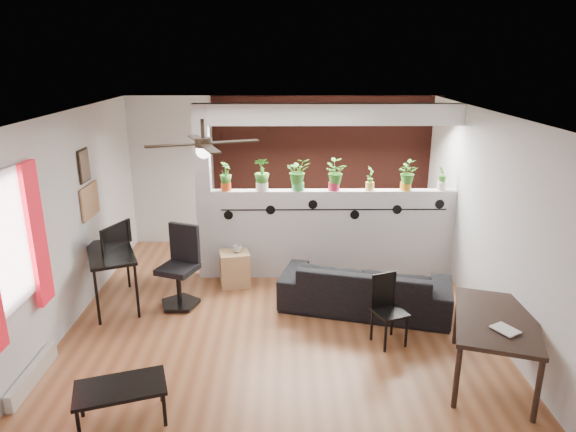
{
  "coord_description": "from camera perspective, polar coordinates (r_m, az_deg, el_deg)",
  "views": [
    {
      "loc": [
        0.06,
        -5.79,
        3.25
      ],
      "look_at": [
        0.12,
        0.6,
        1.24
      ],
      "focal_mm": 32.0,
      "sensor_mm": 36.0,
      "label": 1
    }
  ],
  "objects": [
    {
      "name": "computer_desk",
      "position": [
        7.19,
        -19.08,
        -4.29
      ],
      "size": [
        0.93,
        1.2,
        0.77
      ],
      "color": "black",
      "rests_on": "ground"
    },
    {
      "name": "vine_decal",
      "position": [
        7.55,
        5.12,
        0.7
      ],
      "size": [
        3.31,
        0.01,
        0.3
      ],
      "color": "black",
      "rests_on": "partition_wall"
    },
    {
      "name": "sofa",
      "position": [
        6.92,
        8.55,
        -7.87
      ],
      "size": [
        2.24,
        1.34,
        0.61
      ],
      "primitive_type": "imported",
      "rotation": [
        0.0,
        0.0,
        2.88
      ],
      "color": "black",
      "rests_on": "ground"
    },
    {
      "name": "book",
      "position": [
        5.41,
        22.39,
        -11.86
      ],
      "size": [
        0.28,
        0.3,
        0.02
      ],
      "primitive_type": "imported",
      "rotation": [
        0.0,
        0.0,
        0.51
      ],
      "color": "gray",
      "rests_on": "dining_table"
    },
    {
      "name": "potted_plant_5",
      "position": [
        7.69,
        13.02,
        4.5
      ],
      "size": [
        0.24,
        0.27,
        0.44
      ],
      "color": "orange",
      "rests_on": "partition_wall"
    },
    {
      "name": "partition_wall",
      "position": [
        7.76,
        4.98,
        -1.96
      ],
      "size": [
        3.6,
        0.18,
        1.35
      ],
      "primitive_type": "cube",
      "color": "#BCBCC1",
      "rests_on": "ground"
    },
    {
      "name": "corkboard",
      "position": [
        7.48,
        -21.15,
        1.57
      ],
      "size": [
        0.03,
        0.6,
        0.45
      ],
      "primitive_type": "cube",
      "color": "#9D6F4C",
      "rests_on": "room_shell"
    },
    {
      "name": "office_chair",
      "position": [
        7.05,
        -11.84,
        -6.06
      ],
      "size": [
        0.59,
        0.6,
        1.09
      ],
      "color": "black",
      "rests_on": "ground"
    },
    {
      "name": "potted_plant_2",
      "position": [
        7.47,
        1.12,
        4.77
      ],
      "size": [
        0.28,
        0.24,
        0.48
      ],
      "color": "#349147",
      "rests_on": "partition_wall"
    },
    {
      "name": "coffee_table",
      "position": [
        5.15,
        -18.13,
        -17.89
      ],
      "size": [
        0.91,
        0.67,
        0.38
      ],
      "color": "black",
      "rests_on": "ground"
    },
    {
      "name": "potted_plant_4",
      "position": [
        7.59,
        9.12,
        4.29
      ],
      "size": [
        0.2,
        0.22,
        0.37
      ],
      "color": "#E1B74F",
      "rests_on": "partition_wall"
    },
    {
      "name": "cube_shelf",
      "position": [
        7.6,
        -5.93,
        -5.83
      ],
      "size": [
        0.49,
        0.45,
        0.51
      ],
      "primitive_type": "cube",
      "rotation": [
        0.0,
        0.0,
        0.2
      ],
      "color": "tan",
      "rests_on": "ground"
    },
    {
      "name": "potted_plant_6",
      "position": [
        7.83,
        16.76,
        4.15
      ],
      "size": [
        0.2,
        0.22,
        0.36
      ],
      "color": "silver",
      "rests_on": "partition_wall"
    },
    {
      "name": "pier_column",
      "position": [
        7.63,
        -9.34,
        2.45
      ],
      "size": [
        0.22,
        0.2,
        2.6
      ],
      "primitive_type": "cube",
      "color": "#BCBCC1",
      "rests_on": "ground"
    },
    {
      "name": "monitor",
      "position": [
        7.27,
        -18.85,
        -2.64
      ],
      "size": [
        0.32,
        0.17,
        0.18
      ],
      "primitive_type": "imported",
      "rotation": [
        0.0,
        0.0,
        1.19
      ],
      "color": "black",
      "rests_on": "computer_desk"
    },
    {
      "name": "potted_plant_0",
      "position": [
        7.52,
        -6.95,
        4.48
      ],
      "size": [
        0.2,
        0.23,
        0.42
      ],
      "color": "#D54B19",
      "rests_on": "partition_wall"
    },
    {
      "name": "room_shell",
      "position": [
        6.1,
        -1.06,
        -1.13
      ],
      "size": [
        6.3,
        7.1,
        2.9
      ],
      "color": "brown",
      "rests_on": "ground"
    },
    {
      "name": "dining_table",
      "position": [
        5.73,
        22.09,
        -11.11
      ],
      "size": [
        1.14,
        1.46,
        0.7
      ],
      "color": "black",
      "rests_on": "ground"
    },
    {
      "name": "folding_chair",
      "position": [
        6.16,
        10.9,
        -9.41
      ],
      "size": [
        0.45,
        0.45,
        0.84
      ],
      "color": "black",
      "rests_on": "ground"
    },
    {
      "name": "framed_art",
      "position": [
        7.32,
        -21.73,
        5.22
      ],
      "size": [
        0.03,
        0.34,
        0.44
      ],
      "color": "#8C7259",
      "rests_on": "room_shell"
    },
    {
      "name": "potted_plant_1",
      "position": [
        7.47,
        -2.93,
        4.74
      ],
      "size": [
        0.28,
        0.24,
        0.48
      ],
      "color": "silver",
      "rests_on": "partition_wall"
    },
    {
      "name": "ceiling_fan",
      "position": [
        5.63,
        -9.39,
        7.7
      ],
      "size": [
        1.19,
        1.19,
        0.43
      ],
      "color": "black",
      "rests_on": "room_shell"
    },
    {
      "name": "baseboard_heater",
      "position": [
        6.14,
        -26.5,
        -15.51
      ],
      "size": [
        0.08,
        1.0,
        0.18
      ],
      "primitive_type": "cube",
      "color": "beige",
      "rests_on": "ground"
    },
    {
      "name": "window_assembly",
      "position": [
        5.56,
        -28.61,
        -2.98
      ],
      "size": [
        0.09,
        1.3,
        1.55
      ],
      "color": "white",
      "rests_on": "room_shell"
    },
    {
      "name": "cup",
      "position": [
        7.47,
        -5.63,
        -3.66
      ],
      "size": [
        0.13,
        0.13,
        0.1
      ],
      "primitive_type": "imported",
      "rotation": [
        0.0,
        0.0,
        0.02
      ],
      "color": "gray",
      "rests_on": "cube_shelf"
    },
    {
      "name": "ceiling_header",
      "position": [
        7.37,
        5.34,
        11.18
      ],
      "size": [
        3.6,
        0.18,
        0.3
      ],
      "primitive_type": "cube",
      "color": "silver",
      "rests_on": "room_shell"
    },
    {
      "name": "potted_plant_3",
      "position": [
        7.51,
        5.16,
        4.65
      ],
      "size": [
        0.3,
        0.3,
        0.46
      ],
      "color": "#B41C38",
      "rests_on": "partition_wall"
    },
    {
      "name": "brick_panel",
      "position": [
        9.0,
        4.21,
        4.92
      ],
      "size": [
        3.9,
        0.05,
        2.6
      ],
      "primitive_type": "cube",
      "color": "brown",
      "rests_on": "ground"
    }
  ]
}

